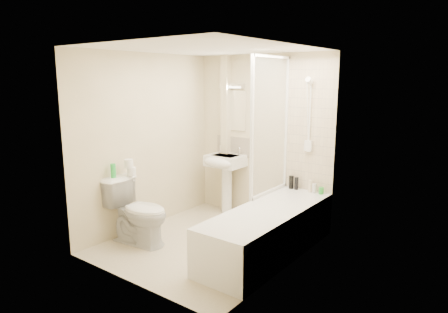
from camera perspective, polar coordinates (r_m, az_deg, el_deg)
The scene contains 24 objects.
floor at distance 5.20m, azimuth -2.16°, elevation -12.26°, with size 2.50×2.50×0.00m, color beige.
wall_back at distance 5.86m, azimuth 5.50°, elevation 2.61°, with size 2.20×0.02×2.40m, color beige.
wall_left at distance 5.60m, azimuth -11.03°, elevation 2.07°, with size 0.02×2.50×2.40m, color beige.
wall_right at distance 4.25m, azimuth 9.31°, elevation -0.72°, with size 0.02×2.50×2.40m, color beige.
ceiling at distance 4.78m, azimuth -2.38°, elevation 15.17°, with size 2.20×2.50×0.02m, color white.
tile_back at distance 5.47m, azimuth 12.20°, elevation 4.18°, with size 0.70×0.01×1.75m, color beige.
tile_right at distance 4.39m, azimuth 10.48°, elevation 2.60°, with size 0.01×2.10×1.75m, color beige.
pipe_boxing at distance 6.15m, azimuth 0.27°, elevation 3.07°, with size 0.12×0.12×2.40m, color beige.
splashback at distance 6.16m, azimuth 1.29°, elevation 1.48°, with size 0.60×0.01×0.30m, color beige.
mirror at distance 6.09m, azimuth 1.31°, elevation 6.59°, with size 0.46×0.01×0.60m, color white.
strip_light at distance 6.05m, azimuth 1.19°, elevation 10.07°, with size 0.42×0.07×0.07m, color silver.
bathtub at distance 4.84m, azimuth 6.36°, elevation -10.42°, with size 0.70×2.10×0.55m.
shower_screen at distance 5.24m, azimuth 6.69°, elevation 4.34°, with size 0.04×0.92×1.80m.
shower_fixture at distance 5.41m, azimuth 12.04°, elevation 5.41°, with size 0.10×0.16×0.99m.
pedestal_sink at distance 6.04m, azimuth 0.03°, elevation -1.58°, with size 0.54×0.49×1.04m.
bottle_black_a at distance 5.63m, azimuth 9.58°, elevation -3.65°, with size 0.07×0.07×0.18m, color black.
bottle_black_b at distance 5.60m, azimuth 10.31°, elevation -3.80°, with size 0.05×0.05×0.17m, color black.
bottle_cream at distance 5.51m, azimuth 12.23°, elevation -4.15°, with size 0.05×0.05×0.17m, color beige.
bottle_white_b at distance 5.50m, azimuth 12.77°, elevation -4.45°, with size 0.05×0.05×0.12m, color white.
bottle_green at distance 5.46m, azimuth 13.71°, elevation -4.77°, with size 0.07×0.07×0.09m, color green.
toilet at distance 5.17m, azimuth -12.13°, elevation -7.66°, with size 0.86×0.55×0.83m, color white.
toilet_roll_lower at distance 5.27m, azimuth -13.08°, elevation -2.07°, with size 0.11×0.11×0.10m, color white.
toilet_roll_upper at distance 5.23m, azimuth -13.46°, elevation -0.99°, with size 0.11×0.11×0.11m, color white.
green_bottle at distance 5.18m, azimuth -15.55°, elevation -1.97°, with size 0.06×0.06×0.18m, color green.
Camera 1 is at (3.02, -3.69, 2.06)m, focal length 32.00 mm.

